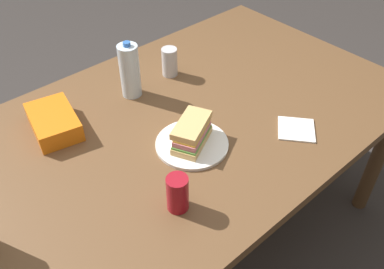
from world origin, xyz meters
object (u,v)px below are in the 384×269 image
Objects in this scene: water_bottle_tall at (130,71)px; soda_can_silver at (170,62)px; dining_table at (175,138)px; soda_can_red at (178,193)px; paper_plate at (192,144)px; sandwich at (192,133)px; chip_bag at (54,122)px.

water_bottle_tall is 1.91× the size of soda_can_silver.
dining_table is 0.36m from soda_can_silver.
dining_table is at bearing -126.35° from soda_can_silver.
soda_can_red is at bearing -127.52° from soda_can_silver.
water_bottle_tall reaches higher than soda_can_silver.
paper_plate is (-0.03, -0.13, 0.08)m from dining_table.
sandwich is 0.39m from water_bottle_tall.
water_bottle_tall is (-0.01, 0.26, 0.18)m from dining_table.
soda_can_red reaches higher than sandwich.
water_bottle_tall reaches higher than soda_can_red.
dining_table is 15.35× the size of soda_can_red.
sandwich is (-0.03, -0.13, 0.13)m from dining_table.
sandwich reaches higher than chip_bag.
dining_table is 0.45m from chip_bag.
paper_plate is 0.28m from soda_can_red.
chip_bag is at bearing 179.02° from water_bottle_tall.
soda_can_silver is (0.23, 0.40, 0.05)m from paper_plate.
paper_plate is 2.09× the size of soda_can_silver.
soda_can_red is at bearing -112.62° from water_bottle_tall.
soda_can_silver is at bearing 53.65° from dining_table.
chip_bag is 0.35m from water_bottle_tall.
sandwich is at bearing -129.12° from chip_bag.
chip_bag is 1.89× the size of soda_can_silver.
chip_bag is at bearing -179.53° from soda_can_silver.
soda_can_silver is (0.20, 0.27, 0.13)m from dining_table.
sandwich is at bearing 53.41° from paper_plate.
water_bottle_tall is (0.02, 0.39, 0.10)m from paper_plate.
soda_can_red is 1.00× the size of soda_can_silver.
water_bottle_tall is at bearing 92.14° from dining_table.
paper_plate is at bearing -126.59° from sandwich.
chip_bag is at bearing 100.24° from soda_can_red.
soda_can_red and soda_can_silver have the same top height.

